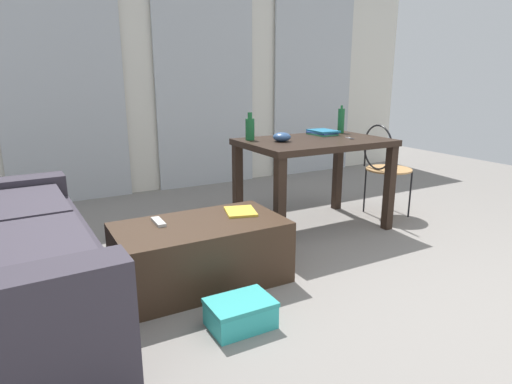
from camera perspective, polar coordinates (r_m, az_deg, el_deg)
The scene contains 14 objects.
ground_plane at distance 3.53m, azimuth 7.52°, elevation -6.24°, with size 8.73×8.73×0.00m, color gray.
wall_back at distance 5.24m, azimuth -7.01°, elevation 15.06°, with size 5.98×0.10×2.58m, color silver.
curtains at distance 5.16m, azimuth -6.61°, elevation 13.83°, with size 4.25×0.03×2.35m.
coffee_table at distance 2.76m, azimuth -7.24°, elevation -7.96°, with size 1.04×0.57×0.40m.
craft_table at distance 3.64m, azimuth 7.66°, elevation 5.11°, with size 1.19×0.78×0.77m.
wire_chair at distance 4.14m, azimuth 16.43°, elevation 3.95°, with size 0.42×0.43×0.86m.
bottle_near at distance 4.08m, azimuth 11.14°, elevation 9.20°, with size 0.06×0.06×0.25m.
bottle_far at distance 3.54m, azimuth -0.80°, elevation 8.36°, with size 0.07×0.07×0.22m.
bowl at distance 3.48m, azimuth 3.42°, elevation 7.25°, with size 0.14×0.14×0.07m, color #2D4C7A.
book_stack at distance 3.93m, azimuth 8.77°, elevation 7.78°, with size 0.21×0.27×0.04m.
scissors at distance 3.72m, azimuth 12.37°, elevation 6.91°, with size 0.06×0.11×0.00m.
tv_remote_primary at distance 2.72m, azimuth -12.72°, elevation -3.85°, with size 0.05×0.17×0.02m, color #B7B7B2.
magazine at distance 2.86m, azimuth -2.06°, elevation -2.57°, with size 0.19×0.23×0.01m, color gold.
shoebox at distance 2.34m, azimuth -2.06°, elevation -15.66°, with size 0.34×0.24×0.15m.
Camera 1 is at (-1.98, -1.21, 1.26)m, focal length 30.38 mm.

